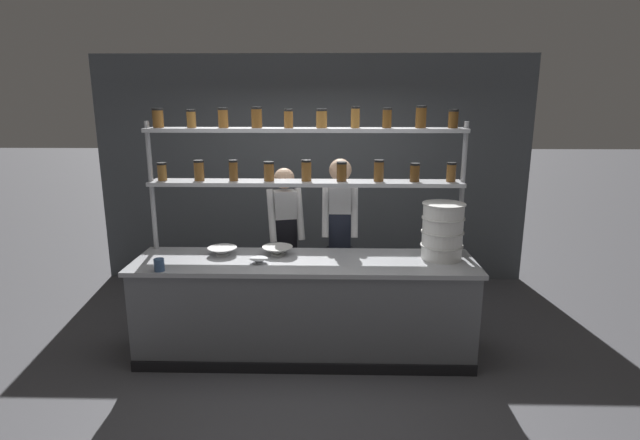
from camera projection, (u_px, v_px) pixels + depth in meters
ground_plane at (305, 353)px, 4.71m from camera, size 40.00×40.00×0.00m
back_wall at (313, 171)px, 6.41m from camera, size 5.48×0.12×2.87m
prep_counter at (305, 308)px, 4.60m from camera, size 3.08×0.76×0.92m
spice_shelf_unit at (306, 160)px, 4.61m from camera, size 2.96×0.28×2.28m
chef_left at (285, 236)px, 5.16m from camera, size 0.41×0.34×1.66m
chef_center at (340, 231)px, 5.09m from camera, size 0.36×0.30×1.76m
container_stack at (442, 231)px, 4.49m from camera, size 0.38×0.38×0.51m
prep_bowl_near_left at (222, 251)px, 4.63m from camera, size 0.27×0.27×0.07m
prep_bowl_center_front at (259, 261)px, 4.40m from camera, size 0.16×0.16×0.04m
prep_bowl_center_back at (277, 251)px, 4.64m from camera, size 0.29×0.29×0.08m
serving_cup_front at (159, 265)px, 4.20m from camera, size 0.09×0.09×0.11m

